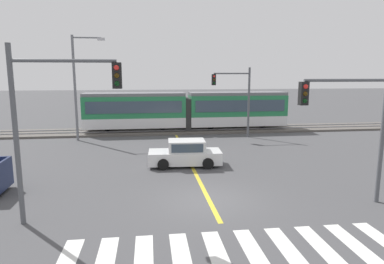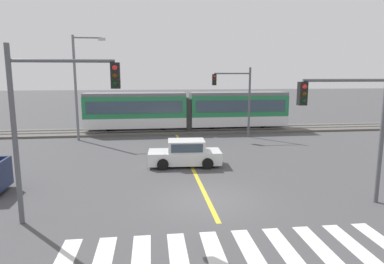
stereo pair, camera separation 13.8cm
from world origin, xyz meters
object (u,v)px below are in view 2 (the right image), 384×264
Objects in this scene: light_rail_tram at (188,109)px; traffic_light_near_right at (354,116)px; traffic_light_near_left at (49,109)px; street_lamp_west at (79,81)px; sedan_crossing at (185,154)px; traffic_light_far_right at (237,92)px.

traffic_light_near_right is at bearing -76.57° from light_rail_tram.
traffic_light_near_left is 0.77× the size of street_lamp_west.
light_rail_tram is 12.10m from sedan_crossing.
street_lamp_west is at bearing -160.62° from light_rail_tram.
traffic_light_far_right is 12.74m from street_lamp_west.
light_rail_tram is at bearing 135.94° from traffic_light_far_right.
traffic_light_near_right is 0.69× the size of street_lamp_west.
street_lamp_west is (-13.47, 15.56, 1.06)m from traffic_light_near_right.
traffic_light_far_right is at bearing -44.06° from light_rail_tram.
sedan_crossing is 9.54m from traffic_light_near_left.
street_lamp_west reaches higher than traffic_light_near_left.
traffic_light_far_right reaches higher than traffic_light_near_right.
street_lamp_west is (-9.00, -3.17, 2.70)m from light_rail_tram.
traffic_light_near_right is 11.51m from traffic_light_near_left.
traffic_light_far_right reaches higher than light_rail_tram.
traffic_light_near_left is (-5.47, -7.02, 3.42)m from sedan_crossing.
sedan_crossing is at bearing -97.41° from light_rail_tram.
traffic_light_near_right reaches higher than sedan_crossing.
traffic_light_near_left reaches higher than traffic_light_near_right.
street_lamp_west is at bearing 178.15° from traffic_light_far_right.
traffic_light_far_right is 0.70× the size of street_lamp_west.
sedan_crossing is 12.19m from street_lamp_west.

